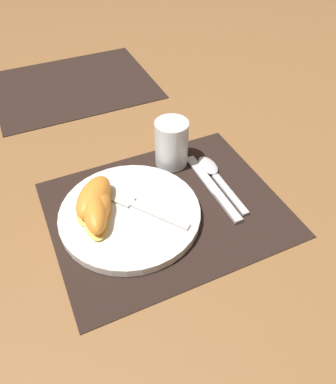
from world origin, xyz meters
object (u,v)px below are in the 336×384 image
plate (130,214)px  spoon (214,173)px  citrus_wedge_2 (95,212)px  knife (213,189)px  juice_glass (171,146)px  fork (135,205)px  citrus_wedge_1 (97,207)px  citrus_wedge_0 (94,198)px

plate → spoon: 0.20m
plate → citrus_wedge_2: citrus_wedge_2 is taller
knife → citrus_wedge_2: citrus_wedge_2 is taller
juice_glass → knife: size_ratio=0.49×
spoon → fork: 0.19m
juice_glass → fork: bearing=-139.5°
citrus_wedge_1 → fork: bearing=-8.1°
citrus_wedge_0 → citrus_wedge_1: (-0.00, -0.02, -0.00)m
juice_glass → fork: juice_glass is taller
plate → citrus_wedge_2: size_ratio=2.26×
citrus_wedge_2 → fork: bearing=1.5°
spoon → citrus_wedge_0: bearing=180.0°
juice_glass → citrus_wedge_1: bearing=-153.5°
plate → citrus_wedge_1: citrus_wedge_1 is taller
spoon → citrus_wedge_2: size_ratio=1.57×
citrus_wedge_2 → knife: bearing=-1.6°
fork → citrus_wedge_0: citrus_wedge_0 is taller
juice_glass → spoon: bearing=-49.3°
juice_glass → citrus_wedge_1: size_ratio=0.90×
citrus_wedge_0 → citrus_wedge_1: citrus_wedge_0 is taller
plate → spoon: size_ratio=1.44×
plate → juice_glass: bearing=39.5°
spoon → citrus_wedge_2: bearing=-172.7°
spoon → citrus_wedge_1: (-0.25, -0.02, 0.03)m
plate → spoon: bearing=11.2°
knife → citrus_wedge_0: (-0.23, 0.04, 0.03)m
plate → spoon: (0.20, 0.04, -0.00)m
juice_glass → citrus_wedge_0: bearing=-159.0°
citrus_wedge_1 → spoon: bearing=4.9°
plate → fork: 0.02m
plate → knife: bearing=-0.2°
juice_glass → fork: (-0.12, -0.10, -0.02)m
fork → citrus_wedge_1: citrus_wedge_1 is taller
knife → citrus_wedge_0: size_ratio=1.69×
knife → citrus_wedge_2: (-0.23, 0.01, 0.03)m
spoon → citrus_wedge_1: 0.25m
spoon → plate: bearing=-168.8°
knife → fork: size_ratio=1.21×
juice_glass → knife: juice_glass is taller
knife → citrus_wedge_1: citrus_wedge_1 is taller
spoon → fork: size_ratio=1.07×
citrus_wedge_0 → citrus_wedge_2: 0.03m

